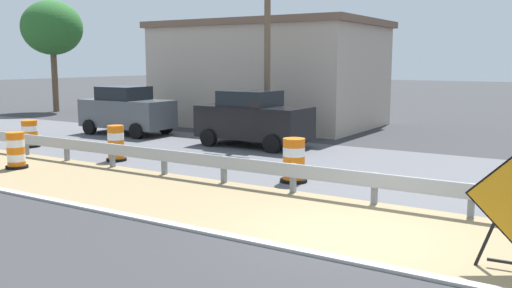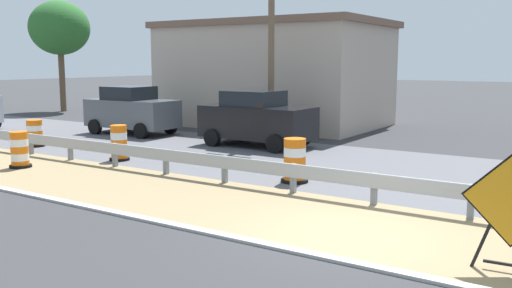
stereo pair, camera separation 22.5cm
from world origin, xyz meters
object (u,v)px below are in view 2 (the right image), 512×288
at_px(traffic_barrel_far, 35,135).
at_px(car_mid_far_lane, 257,119).
at_px(traffic_barrel_mid, 20,151).
at_px(traffic_barrel_nearest, 295,162).
at_px(traffic_barrel_close, 119,144).
at_px(car_trailing_near_lane, 132,110).
at_px(utility_pole_near, 271,43).

distance_m(traffic_barrel_far, car_mid_far_lane, 8.14).
relative_size(traffic_barrel_mid, traffic_barrel_far, 1.09).
distance_m(traffic_barrel_nearest, traffic_barrel_far, 10.89).
bearing_deg(traffic_barrel_nearest, traffic_barrel_far, 89.53).
relative_size(traffic_barrel_close, traffic_barrel_far, 1.14).
relative_size(traffic_barrel_close, car_mid_far_lane, 0.27).
xyz_separation_m(traffic_barrel_mid, car_trailing_near_lane, (7.21, 2.74, 0.54)).
distance_m(traffic_barrel_close, utility_pole_near, 7.17).
xyz_separation_m(traffic_barrel_nearest, car_mid_far_lane, (4.57, 4.13, 0.50)).
relative_size(traffic_barrel_far, utility_pole_near, 0.13).
height_order(car_mid_far_lane, utility_pole_near, utility_pole_near).
xyz_separation_m(traffic_barrel_close, car_mid_far_lane, (4.82, -2.04, 0.51)).
relative_size(traffic_barrel_nearest, utility_pole_near, 0.16).
xyz_separation_m(car_mid_far_lane, utility_pole_near, (1.28, 0.17, 2.76)).
bearing_deg(traffic_barrel_far, traffic_barrel_mid, -131.03).
height_order(traffic_barrel_mid, car_trailing_near_lane, car_trailing_near_lane).
bearing_deg(utility_pole_near, car_mid_far_lane, -172.36).
distance_m(traffic_barrel_nearest, traffic_barrel_close, 6.17).
bearing_deg(traffic_barrel_mid, traffic_barrel_far, 48.97).
bearing_deg(car_mid_far_lane, traffic_barrel_far, -145.55).
relative_size(traffic_barrel_mid, car_mid_far_lane, 0.26).
xyz_separation_m(traffic_barrel_close, utility_pole_near, (6.10, -1.87, 3.27)).
height_order(traffic_barrel_mid, utility_pole_near, utility_pole_near).
xyz_separation_m(traffic_barrel_mid, utility_pole_near, (8.52, -3.43, 3.30)).
bearing_deg(car_mid_far_lane, traffic_barrel_mid, -115.58).
height_order(traffic_barrel_far, car_trailing_near_lane, car_trailing_near_lane).
bearing_deg(traffic_barrel_nearest, traffic_barrel_mid, 108.98).
bearing_deg(car_mid_far_lane, traffic_barrel_close, -112.04).
distance_m(traffic_barrel_far, car_trailing_near_lane, 4.51).
bearing_deg(traffic_barrel_close, car_trailing_near_lane, 41.94).
height_order(traffic_barrel_far, utility_pole_near, utility_pole_near).
relative_size(traffic_barrel_close, utility_pole_near, 0.15).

